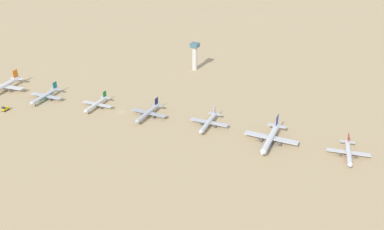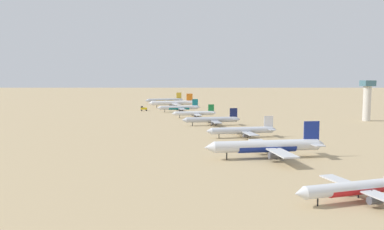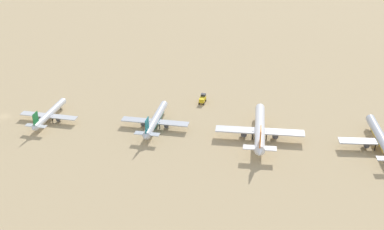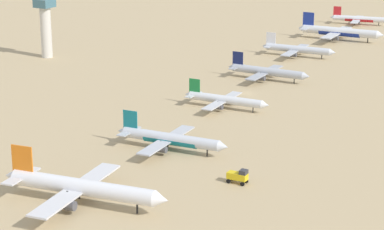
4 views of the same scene
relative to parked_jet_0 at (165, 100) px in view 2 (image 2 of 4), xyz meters
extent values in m
plane|color=tan|center=(-13.85, 157.59, -3.91)|extent=(1908.58, 1908.58, 0.00)
cylinder|color=#B2B7C1|center=(0.32, 0.07, 0.15)|extent=(34.84, 10.64, 3.68)
cone|color=#B2B7C1|center=(18.88, 3.90, 0.15)|extent=(3.76, 4.15, 3.60)
cone|color=#B2B7C1|center=(-18.06, -3.73, 0.15)|extent=(3.32, 3.79, 3.31)
cube|color=gold|center=(-14.65, -3.03, 4.46)|extent=(5.28, 1.41, 6.77)
cube|color=#A4A8B2|center=(-15.22, -3.14, 0.52)|extent=(5.38, 11.99, 0.35)
cube|color=#A4A8B2|center=(-1.11, -0.23, -0.49)|extent=(11.39, 33.18, 0.44)
cylinder|color=#4C4C54|center=(-1.52, 5.61, -1.82)|extent=(4.43, 3.00, 2.22)
cylinder|color=#4C4C54|center=(0.83, -5.76, -1.82)|extent=(4.43, 3.00, 2.22)
cylinder|color=black|center=(13.27, 2.74, -2.06)|extent=(0.43, 0.43, 3.69)
cylinder|color=black|center=(-2.56, 2.04, -2.06)|extent=(0.43, 0.43, 3.69)
cylinder|color=black|center=(-1.54, -2.89, -2.06)|extent=(0.43, 0.43, 3.69)
cylinder|color=gold|center=(0.32, 0.07, -0.12)|extent=(19.50, 7.48, 3.68)
cylinder|color=white|center=(-3.62, 46.76, 0.46)|extent=(37.65, 9.24, 3.95)
cone|color=white|center=(16.57, 49.65, 0.46)|extent=(3.85, 4.31, 3.88)
cone|color=white|center=(-23.60, 43.89, 0.46)|extent=(3.39, 3.94, 3.56)
cube|color=orange|center=(-19.89, 44.42, 5.09)|extent=(5.72, 1.17, 7.28)
cube|color=silver|center=(-20.51, 44.33, 0.86)|extent=(5.07, 12.83, 0.37)
cube|color=silver|center=(-5.16, 46.53, -0.23)|extent=(10.18, 35.76, 0.47)
cylinder|color=#4C4C54|center=(-5.22, 52.83, -1.66)|extent=(4.67, 2.99, 2.39)
cylinder|color=#4C4C54|center=(-3.45, 40.47, -1.66)|extent=(4.67, 2.99, 2.39)
cylinder|color=black|center=(10.48, 48.78, -1.92)|extent=(0.46, 0.46, 3.98)
cylinder|color=black|center=(-6.57, 49.06, -1.92)|extent=(0.46, 0.46, 3.98)
cylinder|color=black|center=(-5.81, 43.71, -1.92)|extent=(0.46, 0.46, 3.98)
cylinder|color=silver|center=(-5.66, 90.23, -0.39)|extent=(30.30, 5.39, 3.18)
cone|color=silver|center=(10.70, 91.44, -0.39)|extent=(2.90, 3.31, 3.12)
cone|color=silver|center=(-21.86, 89.03, -0.39)|extent=(2.55, 3.03, 2.86)
cube|color=#14727F|center=(-18.86, 89.26, 3.33)|extent=(4.61, 0.63, 5.86)
cube|color=#B6BBC5|center=(-19.36, 89.22, -0.07)|extent=(3.41, 10.22, 0.30)
cube|color=#B6BBC5|center=(-6.92, 90.14, -0.95)|extent=(6.27, 28.70, 0.38)
cylinder|color=#4C4C54|center=(-6.62, 95.20, -2.10)|extent=(3.65, 2.18, 1.93)
cylinder|color=#4C4C54|center=(-5.88, 85.18, -2.10)|extent=(3.65, 2.18, 1.93)
cylinder|color=black|center=(5.76, 91.08, -2.31)|extent=(0.37, 0.37, 3.20)
cylinder|color=black|center=(-7.91, 92.25, -2.31)|extent=(0.37, 0.37, 3.20)
cylinder|color=black|center=(-7.59, 87.91, -2.31)|extent=(0.37, 0.37, 3.20)
cylinder|color=#14727F|center=(-5.66, 90.23, -0.63)|extent=(16.77, 4.40, 3.19)
cylinder|color=silver|center=(-11.85, 136.14, -0.78)|extent=(26.95, 4.05, 2.83)
cone|color=silver|center=(2.75, 136.80, -0.78)|extent=(2.51, 2.88, 2.78)
cone|color=silver|center=(-26.30, 135.48, -0.78)|extent=(2.20, 2.64, 2.55)
cube|color=#197A38|center=(-23.62, 135.60, 2.54)|extent=(4.11, 0.45, 5.22)
cube|color=silver|center=(-24.07, 135.58, -0.49)|extent=(2.79, 9.05, 0.27)
cube|color=silver|center=(-12.97, 136.08, -1.27)|extent=(4.88, 25.50, 0.34)
cylinder|color=#4C4C54|center=(-12.57, 140.58, -2.30)|extent=(3.21, 1.86, 1.72)
cylinder|color=#4C4C54|center=(-12.17, 131.64, -2.30)|extent=(3.21, 1.86, 1.72)
cylinder|color=black|center=(-1.66, 136.60, -2.49)|extent=(0.33, 0.33, 2.85)
cylinder|color=black|center=(-13.80, 137.99, -2.49)|extent=(0.33, 0.33, 2.85)
cylinder|color=black|center=(-13.62, 134.11, -2.49)|extent=(0.33, 0.33, 2.85)
cylinder|color=#B2B7C1|center=(-15.93, 179.72, -0.47)|extent=(29.54, 3.37, 3.12)
cone|color=#B2B7C1|center=(0.14, 179.86, -0.47)|extent=(2.65, 3.08, 3.05)
cone|color=#B2B7C1|center=(-31.83, 179.59, -0.47)|extent=(2.32, 2.82, 2.80)
cube|color=#141E51|center=(-28.88, 179.61, 3.18)|extent=(4.51, 0.33, 5.74)
cube|color=#A4A8B2|center=(-29.38, 179.61, -0.16)|extent=(2.71, 9.86, 0.30)
cube|color=#A4A8B2|center=(-17.16, 179.71, -1.01)|extent=(4.34, 27.91, 0.37)
cylinder|color=#4C4C54|center=(-16.55, 184.64, -2.14)|extent=(3.46, 1.91, 1.89)
cylinder|color=#4C4C54|center=(-16.46, 174.80, -2.14)|extent=(3.46, 1.91, 1.89)
cylinder|color=black|center=(-4.72, 179.82, -2.34)|extent=(0.36, 0.36, 3.13)
cylinder|color=black|center=(-18.00, 181.84, -2.34)|extent=(0.36, 0.36, 3.13)
cylinder|color=black|center=(-17.96, 177.58, -2.34)|extent=(0.36, 0.36, 3.13)
cylinder|color=silver|center=(-21.98, 225.55, -0.50)|extent=(29.37, 4.84, 3.09)
cone|color=silver|center=(-6.09, 226.51, -0.50)|extent=(2.78, 3.18, 3.02)
cone|color=silver|center=(-37.70, 224.60, -0.50)|extent=(2.44, 2.91, 2.78)
cube|color=white|center=(-34.78, 224.78, 3.11)|extent=(4.48, 0.55, 5.68)
cube|color=#B6BBC5|center=(-35.27, 224.75, -0.19)|extent=(3.18, 9.88, 0.29)
cube|color=#B6BBC5|center=(-23.19, 225.48, -1.04)|extent=(5.72, 27.80, 0.37)
cylinder|color=#4C4C54|center=(-22.84, 230.38, -2.16)|extent=(3.52, 2.07, 1.87)
cylinder|color=#4C4C54|center=(-22.25, 220.66, -2.16)|extent=(3.52, 2.07, 1.87)
cylinder|color=black|center=(-10.89, 226.22, -2.36)|extent=(0.36, 0.36, 3.10)
cylinder|color=black|center=(-24.13, 227.54, -2.36)|extent=(0.36, 0.36, 3.10)
cylinder|color=black|center=(-23.88, 223.32, -2.36)|extent=(0.36, 0.36, 3.10)
cylinder|color=silver|center=(-18.58, 271.20, 0.44)|extent=(37.43, 5.12, 3.94)
cone|color=silver|center=(1.73, 271.85, 0.44)|extent=(3.44, 3.96, 3.86)
cone|color=silver|center=(-38.68, 270.56, 0.44)|extent=(3.01, 3.64, 3.55)
cube|color=navy|center=(-34.95, 270.68, 5.06)|extent=(5.71, 0.54, 7.26)
cube|color=silver|center=(-35.57, 270.66, 0.84)|extent=(3.71, 12.54, 0.37)
cube|color=silver|center=(-20.13, 271.15, -0.24)|extent=(6.30, 35.40, 0.47)
cylinder|color=#4C4C54|center=(-19.50, 277.40, -1.67)|extent=(4.43, 2.52, 2.38)
cylinder|color=#4C4C54|center=(-19.10, 264.96, -1.67)|extent=(4.43, 2.52, 2.38)
cylinder|color=black|center=(-4.40, 271.65, -1.93)|extent=(0.46, 0.46, 3.96)
cylinder|color=black|center=(-21.25, 273.81, -1.93)|extent=(0.46, 0.46, 3.96)
cylinder|color=black|center=(-21.08, 268.42, -1.93)|extent=(0.46, 0.46, 3.96)
cylinder|color=navy|center=(-18.58, 271.20, 0.15)|extent=(20.64, 4.60, 3.95)
cylinder|color=silver|center=(-24.07, 319.19, -0.66)|extent=(27.93, 7.85, 2.94)
cone|color=silver|center=(-9.15, 321.88, -0.66)|extent=(2.95, 3.28, 2.88)
cube|color=silver|center=(-25.21, 318.98, -1.17)|extent=(8.48, 26.57, 0.35)
cylinder|color=#4C4C54|center=(-25.43, 323.66, -2.24)|extent=(3.51, 2.33, 1.78)
cylinder|color=#4C4C54|center=(-23.78, 314.52, -2.24)|extent=(3.51, 2.33, 1.78)
cylinder|color=black|center=(-13.65, 321.07, -2.43)|extent=(0.34, 0.34, 2.96)
cylinder|color=black|center=(-26.33, 320.82, -2.43)|extent=(0.34, 0.34, 2.96)
cylinder|color=black|center=(-25.61, 316.86, -2.43)|extent=(0.34, 0.34, 2.96)
cylinder|color=red|center=(-24.07, 319.19, -0.88)|extent=(15.60, 5.62, 2.95)
cube|color=yellow|center=(22.21, 77.04, -1.96)|extent=(5.25, 2.41, 1.70)
cube|color=#333338|center=(23.91, 77.08, -0.56)|extent=(1.84, 2.11, 1.10)
cylinder|color=black|center=(24.16, 78.23, -3.36)|extent=(1.11, 0.37, 1.10)
cylinder|color=black|center=(24.21, 75.93, -3.36)|extent=(1.11, 0.37, 1.10)
cylinder|color=black|center=(20.21, 78.15, -3.36)|extent=(1.11, 0.37, 1.10)
cylinder|color=black|center=(20.26, 75.85, -3.36)|extent=(1.11, 0.37, 1.10)
cylinder|color=beige|center=(-118.09, 169.42, 7.20)|extent=(4.80, 4.80, 22.21)
cube|color=#3F6B7A|center=(-118.09, 169.42, 20.10)|extent=(7.20, 7.20, 3.60)
camera|label=1|loc=(208.07, 323.41, 135.76)|focal=37.95mm
camera|label=2|loc=(24.23, 399.13, 24.20)|focal=36.34mm
camera|label=3|loc=(-188.95, 24.91, 97.62)|focal=48.61mm
camera|label=4|loc=(101.87, -85.26, 68.49)|focal=71.09mm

